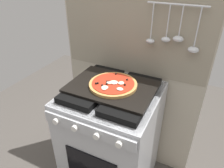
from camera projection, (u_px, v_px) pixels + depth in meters
kitchen_backsplash at (131, 80)px, 1.65m from camera, size 1.10×0.09×1.55m
stove at (112, 139)px, 1.56m from camera, size 0.60×0.64×0.90m
baking_tray at (112, 86)px, 1.33m from camera, size 0.54×0.38×0.02m
pizza_left at (113, 84)px, 1.32m from camera, size 0.30×0.30×0.03m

